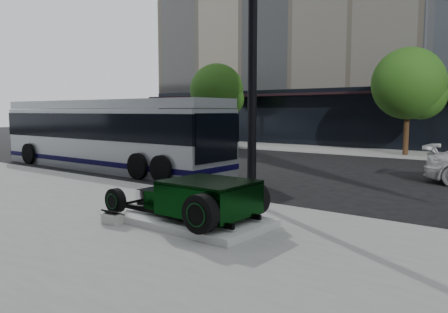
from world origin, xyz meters
The scene contains 8 objects.
ground centered at (0.00, 0.00, 0.00)m, with size 120.00×120.00×0.00m, color black.
sidewalk_far centered at (0.00, 14.00, 0.06)m, with size 70.00×4.00×0.12m, color gray.
street_trees centered at (1.15, 13.07, 3.77)m, with size 29.80×3.80×5.70m.
display_plinth centered at (1.43, -4.77, 0.20)m, with size 3.40×1.80×0.15m, color silver.
hot_rod centered at (1.76, -4.77, 0.70)m, with size 3.22×2.00×0.81m.
info_plaque centered at (0.20, -5.80, 0.24)m, with size 0.44×0.35×0.31m.
lamppost centered at (1.36, -2.31, 3.63)m, with size 0.42×0.42×7.59m.
transit_bus centered at (-7.90, 0.36, 1.49)m, with size 12.12×2.88×2.92m.
Camera 1 is at (7.54, -11.49, 2.48)m, focal length 35.00 mm.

